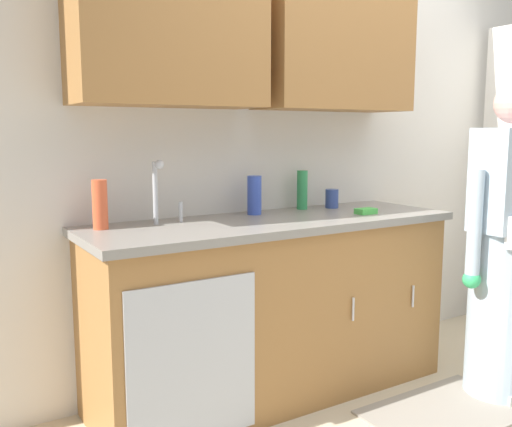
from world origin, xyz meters
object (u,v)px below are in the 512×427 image
at_px(sink, 176,231).
at_px(sponge, 366,211).
at_px(person_at_sink, 504,266).
at_px(cup_by_sink, 332,199).
at_px(bottle_dish_liquid, 302,190).
at_px(bottle_water_short, 254,195).
at_px(bottle_soap, 100,205).

relative_size(sink, sponge, 4.55).
bearing_deg(person_at_sink, sponge, 133.43).
bearing_deg(cup_by_sink, sponge, -89.38).
relative_size(sink, bottle_dish_liquid, 2.25).
xyz_separation_m(bottle_dish_liquid, cup_by_sink, (0.18, -0.05, -0.06)).
distance_m(bottle_water_short, sponge, 0.61).
bearing_deg(bottle_water_short, cup_by_sink, -1.58).
bearing_deg(person_at_sink, bottle_soap, 156.80).
xyz_separation_m(bottle_water_short, bottle_dish_liquid, (0.34, 0.03, 0.01)).
xyz_separation_m(person_at_sink, cup_by_sink, (-0.49, 0.80, 0.30)).
distance_m(bottle_soap, cup_by_sink, 1.36).
height_order(bottle_dish_liquid, sponge, bottle_dish_liquid).
xyz_separation_m(sink, bottle_dish_liquid, (0.88, 0.20, 0.13)).
bearing_deg(bottle_soap, sink, -25.45).
height_order(sink, bottle_water_short, sink).
relative_size(bottle_water_short, bottle_dish_liquid, 0.94).
relative_size(bottle_water_short, cup_by_sink, 1.92).
bearing_deg(bottle_water_short, bottle_soap, -178.41).
relative_size(cup_by_sink, sponge, 0.99).
xyz_separation_m(bottle_dish_liquid, sponge, (0.18, -0.33, -0.10)).
relative_size(person_at_sink, cup_by_sink, 14.89).
distance_m(bottle_soap, bottle_dish_liquid, 1.18).
bearing_deg(bottle_dish_liquid, sponge, -61.10).
bearing_deg(cup_by_sink, sink, -171.68).
relative_size(person_at_sink, bottle_dish_liquid, 7.30).
bearing_deg(bottle_soap, sponge, -11.48).
bearing_deg(person_at_sink, bottle_water_short, 141.14).
height_order(person_at_sink, bottle_dish_liquid, person_at_sink).
height_order(bottle_water_short, bottle_soap, bottle_soap).
xyz_separation_m(person_at_sink, bottle_water_short, (-1.01, 0.82, 0.35)).
bearing_deg(bottle_water_short, bottle_dish_liquid, 5.42).
bearing_deg(sink, person_at_sink, -22.74).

